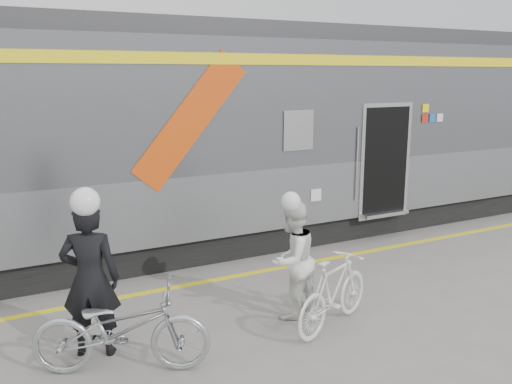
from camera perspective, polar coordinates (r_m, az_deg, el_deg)
ground at (r=6.97m, az=2.19°, el=-15.16°), size 90.00×90.00×0.00m
train at (r=10.77m, az=-0.67°, el=6.15°), size 24.00×3.17×4.10m
safety_strip at (r=8.73m, az=-4.88°, el=-9.29°), size 24.00×0.12×0.01m
man at (r=6.54m, az=-17.06°, el=-8.78°), size 0.79×0.67×1.84m
bicycle_left at (r=6.24m, az=-13.99°, el=-13.78°), size 2.04×1.39×1.01m
woman at (r=7.28m, az=3.79°, el=-7.13°), size 0.95×0.86×1.58m
bicycle_right at (r=7.13m, az=8.18°, el=-10.38°), size 1.64×1.05×0.96m
helmet_man at (r=6.25m, az=-17.68°, el=0.52°), size 0.32×0.32×0.32m
helmet_woman at (r=7.03m, az=3.90°, el=-0.06°), size 0.25×0.25×0.25m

